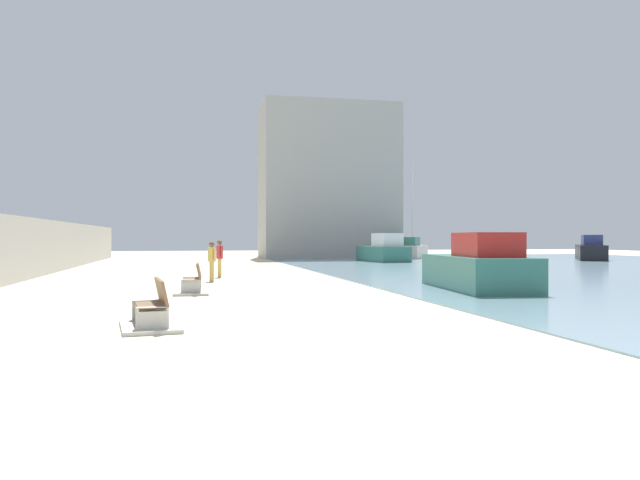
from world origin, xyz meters
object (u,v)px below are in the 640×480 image
boat_far_left (591,250)px  boat_far_right (384,251)px  bench_near (151,316)px  boat_nearest (411,250)px  boat_distant (479,268)px  person_walking (220,256)px  person_standing (212,258)px  bench_far (193,286)px

boat_far_left → boat_far_right: boat_far_right is taller
bench_near → boat_nearest: (19.64, 37.72, 0.54)m
boat_distant → person_walking: bearing=132.8°
person_walking → person_standing: size_ratio=1.03×
bench_far → boat_nearest: boat_nearest is taller
person_walking → boat_nearest: 28.10m
bench_far → boat_far_right: (14.02, 23.14, 0.58)m
boat_distant → boat_nearest: bearing=73.5°
person_walking → boat_nearest: (17.46, 22.02, -0.22)m
person_walking → bench_far: bearing=-99.1°
person_standing → boat_nearest: boat_nearest is taller
boat_far_right → person_walking: bearing=-130.1°
person_standing → boat_distant: 10.72m
bench_near → bench_far: same height
bench_near → boat_far_right: boat_far_right is taller
bench_far → boat_distant: boat_distant is taller
person_standing → boat_far_right: size_ratio=0.34×
bench_far → boat_distant: size_ratio=0.36×
boat_far_left → boat_distant: 32.54m
boat_distant → bench_far: bearing=174.4°
boat_distant → person_standing: bearing=144.7°
bench_near → boat_distant: 12.47m
bench_far → boat_far_right: 27.06m
boat_far_left → boat_distant: size_ratio=1.17×
bench_far → person_standing: (0.83, 5.27, 0.72)m
boat_far_right → person_standing: bearing=-126.4°
bench_near → boat_far_left: 44.68m
person_walking → boat_nearest: bearing=51.6°
boat_nearest → boat_far_left: bearing=-28.2°
bench_far → person_walking: bearing=80.9°
bench_near → person_walking: bearing=82.1°
bench_near → bench_far: (0.90, 7.69, 0.00)m
boat_nearest → boat_far_left: boat_nearest is taller
person_standing → boat_far_right: boat_far_right is taller
boat_far_left → person_standing: bearing=-149.4°
person_walking → bench_near: bearing=-97.9°
person_walking → boat_far_right: (12.73, 15.12, -0.18)m
person_standing → boat_nearest: 30.57m
person_walking → boat_far_left: size_ratio=0.25×
boat_far_right → boat_distant: bearing=-100.5°
boat_far_left → boat_far_right: size_ratio=1.43×
bench_far → person_walking: 8.16m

